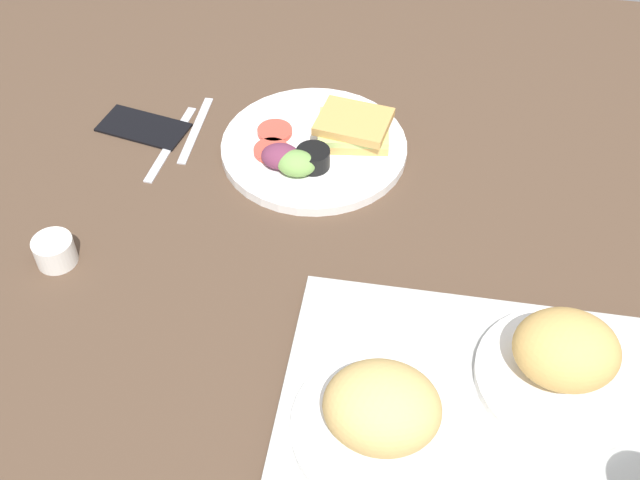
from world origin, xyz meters
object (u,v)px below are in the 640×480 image
(bread_plate_far, at_px, (383,414))
(serving_tray, at_px, (472,409))
(plate_with_salad, at_px, (318,145))
(cell_phone, at_px, (143,126))
(espresso_cup, at_px, (55,251))
(bread_plate_near, at_px, (564,360))
(fork, at_px, (196,129))
(knife, at_px, (171,143))

(bread_plate_far, bearing_deg, serving_tray, -152.42)
(serving_tray, bearing_deg, bread_plate_far, 27.58)
(plate_with_salad, bearing_deg, cell_phone, -3.01)
(serving_tray, xyz_separation_m, espresso_cup, (0.58, -0.15, 0.01))
(serving_tray, xyz_separation_m, cell_phone, (0.55, -0.45, -0.00))
(plate_with_salad, height_order, cell_phone, plate_with_salad)
(bread_plate_far, distance_m, cell_phone, 0.67)
(serving_tray, bearing_deg, espresso_cup, -14.46)
(bread_plate_near, height_order, cell_phone, bread_plate_near)
(espresso_cup, bearing_deg, fork, -110.04)
(bread_plate_far, xyz_separation_m, plate_with_salad, (0.15, -0.49, -0.04))
(serving_tray, xyz_separation_m, fork, (0.46, -0.46, -0.01))
(bread_plate_near, bearing_deg, cell_phone, -31.29)
(bread_plate_near, xyz_separation_m, cell_phone, (0.65, -0.39, -0.05))
(plate_with_salad, distance_m, knife, 0.24)
(bread_plate_far, xyz_separation_m, fork, (0.36, -0.51, -0.06))
(bread_plate_far, height_order, fork, bread_plate_far)
(bread_plate_far, xyz_separation_m, cell_phone, (0.45, -0.50, -0.05))
(bread_plate_far, xyz_separation_m, espresso_cup, (0.47, -0.20, -0.04))
(fork, bearing_deg, plate_with_salad, 83.41)
(bread_plate_near, relative_size, espresso_cup, 3.63)
(espresso_cup, bearing_deg, bread_plate_far, 156.85)
(serving_tray, bearing_deg, knife, -40.15)
(espresso_cup, bearing_deg, plate_with_salad, -138.34)
(plate_with_salad, xyz_separation_m, knife, (0.24, 0.02, -0.01))
(espresso_cup, height_order, cell_phone, espresso_cup)
(knife, bearing_deg, bread_plate_near, 63.88)
(serving_tray, bearing_deg, bread_plate_near, -151.04)
(bread_plate_near, distance_m, bread_plate_far, 0.23)
(serving_tray, distance_m, fork, 0.65)
(serving_tray, xyz_separation_m, bread_plate_far, (0.10, 0.05, 0.05))
(knife, bearing_deg, espresso_cup, -11.72)
(serving_tray, height_order, bread_plate_near, bread_plate_near)
(bread_plate_far, bearing_deg, espresso_cup, -23.15)
(bread_plate_far, relative_size, plate_with_salad, 0.72)
(plate_with_salad, bearing_deg, espresso_cup, 41.66)
(plate_with_salad, xyz_separation_m, espresso_cup, (0.32, 0.28, 0.00))
(plate_with_salad, xyz_separation_m, fork, (0.21, -0.02, -0.01))
(bread_plate_far, bearing_deg, fork, -54.73)
(bread_plate_near, bearing_deg, fork, -35.61)
(bread_plate_near, distance_m, cell_phone, 0.76)
(serving_tray, distance_m, bread_plate_far, 0.13)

